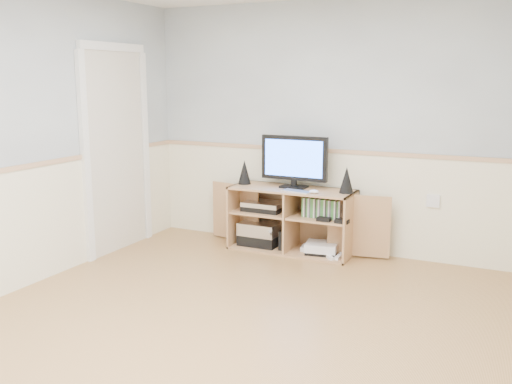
% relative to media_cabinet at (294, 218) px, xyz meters
% --- Properties ---
extents(room, '(4.04, 4.54, 2.54)m').
position_rel_media_cabinet_xyz_m(room, '(0.28, -1.92, 0.88)').
color(room, tan).
rests_on(room, ground).
extents(media_cabinet, '(1.96, 0.47, 0.65)m').
position_rel_media_cabinet_xyz_m(media_cabinet, '(0.00, 0.00, 0.00)').
color(media_cabinet, tan).
rests_on(media_cabinet, floor).
extents(monitor, '(0.70, 0.18, 0.53)m').
position_rel_media_cabinet_xyz_m(monitor, '(0.00, -0.01, 0.60)').
color(monitor, black).
rests_on(monitor, media_cabinet).
extents(speaker_left, '(0.14, 0.14, 0.25)m').
position_rel_media_cabinet_xyz_m(speaker_left, '(-0.55, -0.04, 0.44)').
color(speaker_left, black).
rests_on(speaker_left, media_cabinet).
extents(speaker_right, '(0.14, 0.14, 0.26)m').
position_rel_media_cabinet_xyz_m(speaker_right, '(0.56, -0.04, 0.45)').
color(speaker_right, black).
rests_on(speaker_right, media_cabinet).
extents(keyboard, '(0.31, 0.17, 0.01)m').
position_rel_media_cabinet_xyz_m(keyboard, '(0.11, -0.20, 0.32)').
color(keyboard, silver).
rests_on(keyboard, media_cabinet).
extents(mouse, '(0.10, 0.07, 0.04)m').
position_rel_media_cabinet_xyz_m(mouse, '(0.28, -0.20, 0.34)').
color(mouse, white).
rests_on(mouse, media_cabinet).
extents(av_components, '(0.50, 0.30, 0.47)m').
position_rel_media_cabinet_xyz_m(av_components, '(-0.34, -0.06, -0.11)').
color(av_components, black).
rests_on(av_components, media_cabinet).
extents(game_consoles, '(0.46, 0.31, 0.11)m').
position_rel_media_cabinet_xyz_m(game_consoles, '(0.32, -0.07, -0.26)').
color(game_consoles, white).
rests_on(game_consoles, media_cabinet).
extents(game_cases, '(0.39, 0.14, 0.19)m').
position_rel_media_cabinet_xyz_m(game_cases, '(0.33, -0.08, 0.15)').
color(game_cases, '#3F8C3F').
rests_on(game_cases, media_cabinet).
extents(wall_outlet, '(0.12, 0.03, 0.12)m').
position_rel_media_cabinet_xyz_m(wall_outlet, '(1.34, 0.19, 0.27)').
color(wall_outlet, white).
rests_on(wall_outlet, wall_back).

